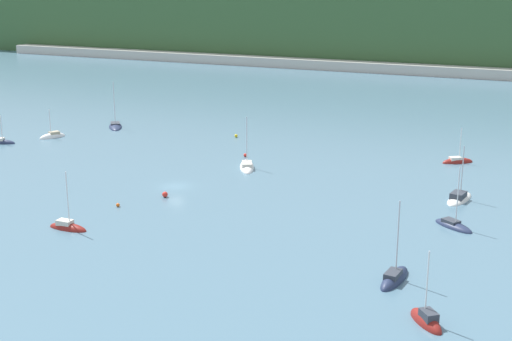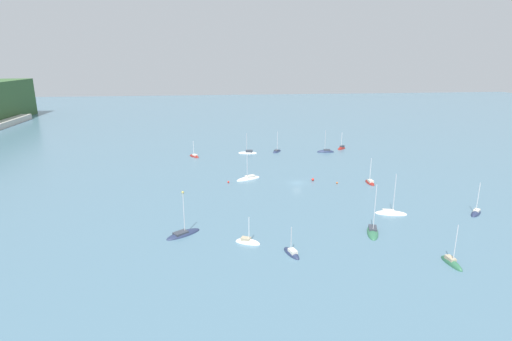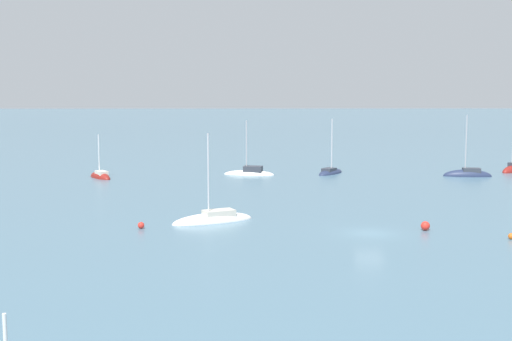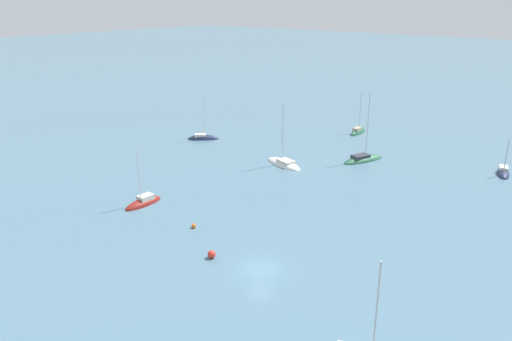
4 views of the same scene
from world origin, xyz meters
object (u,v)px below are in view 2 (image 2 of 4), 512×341
at_px(sailboat_13, 373,232).
at_px(sailboat_6, 341,149).
at_px(sailboat_3, 194,157).
at_px(mooring_buoy_1, 337,183).
at_px(sailboat_1, 370,183).
at_px(sailboat_0, 277,152).
at_px(sailboat_10, 248,243).
at_px(mooring_buoy_2, 183,192).
at_px(sailboat_4, 248,153).
at_px(mooring_buoy_3, 228,182).
at_px(mooring_buoy_0, 313,180).
at_px(sailboat_12, 451,263).
at_px(sailboat_5, 183,234).
at_px(sailboat_7, 326,152).
at_px(sailboat_8, 292,253).
at_px(sailboat_11, 476,213).
at_px(sailboat_2, 391,213).
at_px(sailboat_9, 248,179).

bearing_deg(sailboat_13, sailboat_6, -174.21).
xyz_separation_m(sailboat_3, mooring_buoy_1, (-39.26, -42.75, 0.18)).
distance_m(sailboat_1, sailboat_3, 66.13).
distance_m(sailboat_0, mooring_buoy_1, 44.77).
relative_size(sailboat_10, mooring_buoy_2, 10.55).
relative_size(sailboat_3, sailboat_13, 0.58).
distance_m(sailboat_4, mooring_buoy_3, 39.12).
bearing_deg(sailboat_0, mooring_buoy_0, -139.71).
bearing_deg(sailboat_10, sailboat_0, 101.71).
relative_size(sailboat_0, sailboat_1, 1.04).
relative_size(sailboat_12, mooring_buoy_0, 10.65).
bearing_deg(sailboat_3, mooring_buoy_0, -169.25).
bearing_deg(sailboat_5, sailboat_7, 17.62).
bearing_deg(sailboat_1, mooring_buoy_1, 85.47).
relative_size(sailboat_7, mooring_buoy_2, 15.46).
bearing_deg(sailboat_3, sailboat_5, 144.45).
distance_m(sailboat_12, mooring_buoy_1, 49.24).
relative_size(sailboat_4, sailboat_13, 0.71).
xyz_separation_m(sailboat_8, sailboat_11, (14.41, -48.01, -0.01)).
bearing_deg(sailboat_12, sailboat_2, 176.48).
height_order(sailboat_5, sailboat_12, sailboat_5).
relative_size(sailboat_3, sailboat_8, 1.12).
distance_m(sailboat_13, mooring_buoy_0, 38.13).
bearing_deg(sailboat_2, sailboat_4, 128.00).
distance_m(sailboat_1, sailboat_10, 53.44).
relative_size(sailboat_8, sailboat_11, 0.71).
distance_m(sailboat_0, mooring_buoy_3, 44.44).
height_order(sailboat_0, mooring_buoy_0, sailboat_0).
distance_m(sailboat_3, sailboat_4, 20.94).
xyz_separation_m(sailboat_0, sailboat_13, (-77.87, -6.86, 0.02)).
relative_size(sailboat_3, mooring_buoy_1, 13.19).
xyz_separation_m(sailboat_4, sailboat_11, (-69.73, -47.43, -0.05)).
bearing_deg(mooring_buoy_1, sailboat_5, 124.81).
height_order(mooring_buoy_2, mooring_buoy_3, mooring_buoy_2).
height_order(sailboat_10, mooring_buoy_3, sailboat_10).
distance_m(sailboat_7, sailboat_8, 87.77).
relative_size(sailboat_6, sailboat_7, 0.83).
bearing_deg(sailboat_10, sailboat_6, 85.67).
bearing_deg(sailboat_6, mooring_buoy_3, -0.11).
bearing_deg(sailboat_13, mooring_buoy_3, -123.79).
xyz_separation_m(sailboat_1, mooring_buoy_1, (0.80, 9.86, 0.15)).
height_order(sailboat_10, mooring_buoy_2, sailboat_10).
distance_m(sailboat_0, sailboat_8, 86.02).
height_order(sailboat_3, sailboat_9, sailboat_9).
height_order(sailboat_0, sailboat_2, sailboat_2).
bearing_deg(sailboat_8, mooring_buoy_1, -45.52).
bearing_deg(mooring_buoy_1, sailboat_12, -173.92).
relative_size(sailboat_3, mooring_buoy_0, 8.43).
distance_m(mooring_buoy_1, mooring_buoy_2, 45.07).
bearing_deg(sailboat_6, sailboat_11, 56.85).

